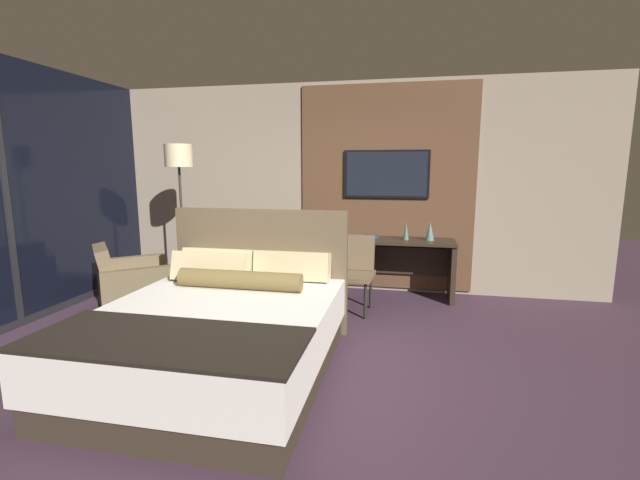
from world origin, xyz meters
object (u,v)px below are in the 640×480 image
bed (221,330)px  vase_tall (406,231)px  armchair_by_window (134,287)px  book (369,236)px  desk_chair (352,266)px  floor_lamp (179,169)px  vase_short (430,231)px  desk (383,257)px  tv (386,174)px

bed → vase_tall: size_ratio=9.50×
armchair_by_window → book: (2.70, 1.17, 0.51)m
desk_chair → armchair_by_window: size_ratio=0.76×
floor_lamp → vase_short: 3.25m
book → vase_short: bearing=-4.1°
floor_lamp → book: size_ratio=7.76×
desk_chair → vase_short: bearing=38.9°
vase_short → book: (-0.77, 0.05, -0.10)m
desk_chair → book: 0.74m
bed → floor_lamp: bearing=126.3°
desk_chair → bed: bearing=-112.5°
desk → tv: bearing=90.0°
vase_tall → book: size_ratio=0.91×
vase_tall → armchair_by_window: bearing=-160.9°
armchair_by_window → tv: bearing=-106.1°
armchair_by_window → vase_short: size_ratio=4.93×
bed → desk_chair: bearing=63.6°
desk → armchair_by_window: armchair_by_window is taller
desk_chair → tv: bearing=73.4°
tv → vase_tall: (0.28, -0.25, -0.71)m
desk_chair → book: bearing=83.0°
desk → vase_short: size_ratio=7.55×
tv → vase_tall: 0.81m
armchair_by_window → floor_lamp: size_ratio=0.60×
tv → book: (-0.19, -0.18, -0.81)m
vase_tall → vase_short: vase_short is taller
desk → tv: 1.09m
tv → desk_chair: size_ratio=1.26×
desk → desk_chair: 0.72m
desk_chair → book: desk_chair is taller
tv → desk_chair: bearing=-110.5°
bed → desk: bearing=63.6°
desk → vase_tall: 0.46m
bed → tv: (1.19, 2.62, 1.25)m
tv → vase_short: (0.58, -0.23, -0.71)m
desk → vase_short: vase_short is taller
desk → floor_lamp: size_ratio=0.91×
vase_short → book: 0.78m
tv → vase_short: size_ratio=4.70×
armchair_by_window → vase_tall: 3.41m
armchair_by_window → book: size_ratio=4.62×
armchair_by_window → desk_chair: bearing=-120.5°
floor_lamp → vase_short: bearing=10.2°
tv → armchair_by_window: (-2.89, -1.35, -1.32)m
floor_lamp → vase_tall: floor_lamp is taller
vase_short → desk_chair: bearing=-144.9°
book → tv: bearing=43.2°
floor_lamp → vase_tall: bearing=10.9°
bed → floor_lamp: size_ratio=1.12×
bed → desk_chair: bed is taller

